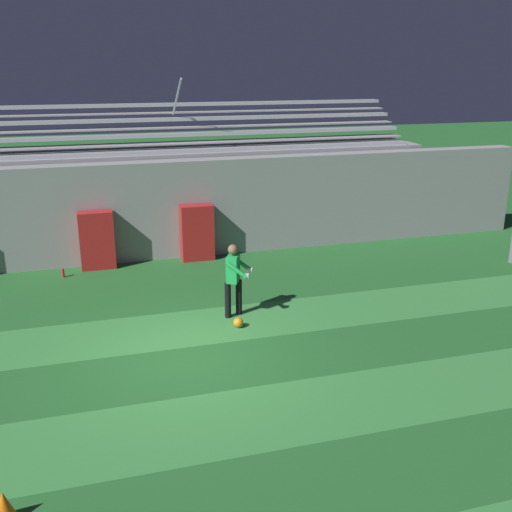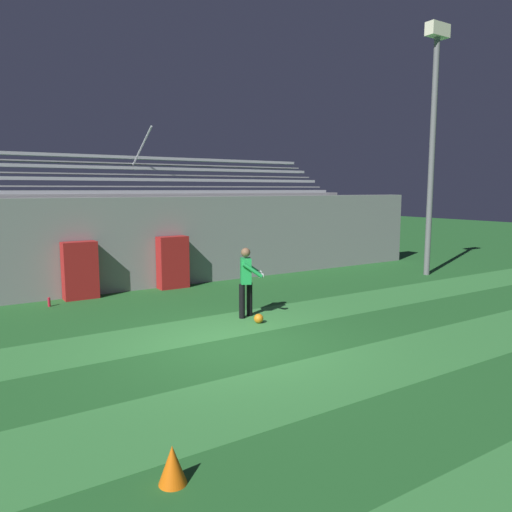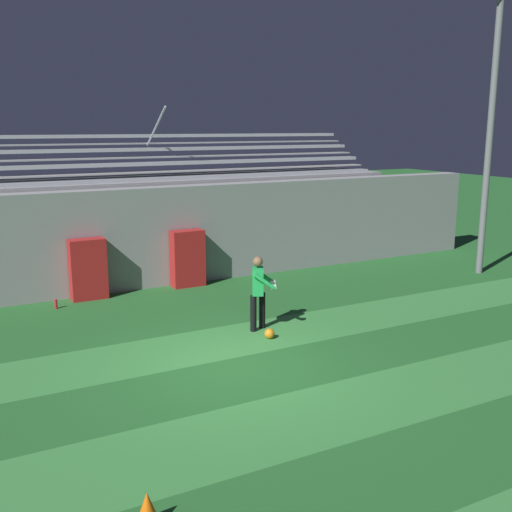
{
  "view_description": "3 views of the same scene",
  "coord_description": "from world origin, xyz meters",
  "px_view_note": "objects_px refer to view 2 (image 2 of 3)",
  "views": [
    {
      "loc": [
        -1.6,
        -10.32,
        5.41
      ],
      "look_at": [
        2.1,
        2.38,
        1.14
      ],
      "focal_mm": 42.0,
      "sensor_mm": 36.0,
      "label": 1
    },
    {
      "loc": [
        -4.81,
        -8.13,
        3.04
      ],
      "look_at": [
        1.6,
        1.6,
        1.47
      ],
      "focal_mm": 35.0,
      "sensor_mm": 36.0,
      "label": 2
    },
    {
      "loc": [
        -4.61,
        -9.52,
        4.45
      ],
      "look_at": [
        1.21,
        1.47,
        1.75
      ],
      "focal_mm": 42.0,
      "sensor_mm": 36.0,
      "label": 3
    }
  ],
  "objects_px": {
    "goalkeeper": "(246,278)",
    "soccer_ball": "(259,318)",
    "padding_pillar_gate_right": "(173,262)",
    "water_bottle": "(49,302)",
    "floodlight_pole": "(433,121)",
    "padding_pillar_gate_left": "(80,270)",
    "traffic_cone": "(172,465)"
  },
  "relations": [
    {
      "from": "traffic_cone",
      "to": "soccer_ball",
      "type": "bearing_deg",
      "value": 48.22
    },
    {
      "from": "padding_pillar_gate_left",
      "to": "floodlight_pole",
      "type": "distance_m",
      "value": 12.53
    },
    {
      "from": "padding_pillar_gate_right",
      "to": "water_bottle",
      "type": "xyz_separation_m",
      "value": [
        -3.72,
        -0.51,
        -0.68
      ]
    },
    {
      "from": "padding_pillar_gate_left",
      "to": "goalkeeper",
      "type": "distance_m",
      "value": 5.08
    },
    {
      "from": "soccer_ball",
      "to": "water_bottle",
      "type": "distance_m",
      "value": 5.69
    },
    {
      "from": "padding_pillar_gate_right",
      "to": "floodlight_pole",
      "type": "distance_m",
      "value": 10.09
    },
    {
      "from": "padding_pillar_gate_right",
      "to": "water_bottle",
      "type": "distance_m",
      "value": 3.82
    },
    {
      "from": "goalkeeper",
      "to": "traffic_cone",
      "type": "distance_m",
      "value": 6.89
    },
    {
      "from": "water_bottle",
      "to": "traffic_cone",
      "type": "bearing_deg",
      "value": -93.48
    },
    {
      "from": "goalkeeper",
      "to": "soccer_ball",
      "type": "relative_size",
      "value": 7.59
    },
    {
      "from": "soccer_ball",
      "to": "goalkeeper",
      "type": "bearing_deg",
      "value": 83.63
    },
    {
      "from": "floodlight_pole",
      "to": "soccer_ball",
      "type": "height_order",
      "value": "floodlight_pole"
    },
    {
      "from": "padding_pillar_gate_right",
      "to": "goalkeeper",
      "type": "xyz_separation_m",
      "value": [
        0.01,
        -4.24,
        0.15
      ]
    },
    {
      "from": "goalkeeper",
      "to": "soccer_ball",
      "type": "height_order",
      "value": "goalkeeper"
    },
    {
      "from": "padding_pillar_gate_left",
      "to": "water_bottle",
      "type": "relative_size",
      "value": 6.68
    },
    {
      "from": "padding_pillar_gate_left",
      "to": "soccer_ball",
      "type": "bearing_deg",
      "value": -60.83
    },
    {
      "from": "floodlight_pole",
      "to": "traffic_cone",
      "type": "xyz_separation_m",
      "value": [
        -12.84,
        -6.83,
        -5.15
      ]
    },
    {
      "from": "padding_pillar_gate_left",
      "to": "padding_pillar_gate_right",
      "type": "height_order",
      "value": "same"
    },
    {
      "from": "floodlight_pole",
      "to": "padding_pillar_gate_right",
      "type": "bearing_deg",
      "value": 162.2
    },
    {
      "from": "goalkeeper",
      "to": "soccer_ball",
      "type": "bearing_deg",
      "value": -96.37
    },
    {
      "from": "goalkeeper",
      "to": "water_bottle",
      "type": "height_order",
      "value": "goalkeeper"
    },
    {
      "from": "padding_pillar_gate_left",
      "to": "goalkeeper",
      "type": "height_order",
      "value": "goalkeeper"
    },
    {
      "from": "traffic_cone",
      "to": "padding_pillar_gate_left",
      "type": "bearing_deg",
      "value": 81.14
    },
    {
      "from": "soccer_ball",
      "to": "padding_pillar_gate_right",
      "type": "bearing_deg",
      "value": 89.28
    },
    {
      "from": "water_bottle",
      "to": "padding_pillar_gate_right",
      "type": "bearing_deg",
      "value": 7.77
    },
    {
      "from": "water_bottle",
      "to": "goalkeeper",
      "type": "bearing_deg",
      "value": -45.01
    },
    {
      "from": "padding_pillar_gate_right",
      "to": "goalkeeper",
      "type": "height_order",
      "value": "goalkeeper"
    },
    {
      "from": "soccer_ball",
      "to": "water_bottle",
      "type": "relative_size",
      "value": 0.92
    },
    {
      "from": "goalkeeper",
      "to": "floodlight_pole",
      "type": "bearing_deg",
      "value": 9.87
    },
    {
      "from": "floodlight_pole",
      "to": "traffic_cone",
      "type": "relative_size",
      "value": 20.36
    },
    {
      "from": "padding_pillar_gate_right",
      "to": "goalkeeper",
      "type": "relative_size",
      "value": 0.96
    },
    {
      "from": "goalkeeper",
      "to": "soccer_ball",
      "type": "distance_m",
      "value": 1.05
    }
  ]
}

